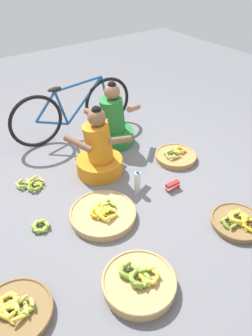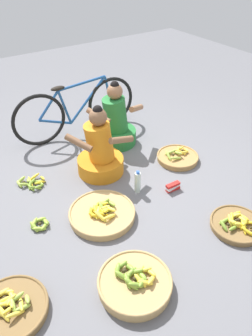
{
  "view_description": "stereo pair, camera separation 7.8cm",
  "coord_description": "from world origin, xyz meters",
  "px_view_note": "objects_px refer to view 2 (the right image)",
  "views": [
    {
      "loc": [
        -1.48,
        -2.27,
        2.24
      ],
      "look_at": [
        0.0,
        -0.2,
        0.35
      ],
      "focal_mm": 34.4,
      "sensor_mm": 36.0,
      "label": 1
    },
    {
      "loc": [
        -1.41,
        -2.31,
        2.24
      ],
      "look_at": [
        0.0,
        -0.2,
        0.35
      ],
      "focal_mm": 34.4,
      "sensor_mm": 36.0,
      "label": 2
    }
  ],
  "objects_px": {
    "banana_basket_back_center": "(178,157)",
    "banana_basket_back_right": "(11,308)",
    "vendor_woman_behind": "(116,124)",
    "bicycle_leaning": "(77,110)",
    "banana_basket_near_bicycle": "(135,283)",
    "vendor_woman_front": "(100,152)",
    "packet_carton_stack": "(173,187)",
    "water_bottle": "(138,182)",
    "banana_basket_mid_right": "(237,224)",
    "loose_bananas_front_right": "(32,183)",
    "loose_bananas_front_left": "(40,224)",
    "banana_basket_front_center": "(102,213)"
  },
  "relations": [
    {
      "from": "vendor_woman_behind",
      "to": "banana_basket_mid_right",
      "type": "xyz_separation_m",
      "value": [
        0.13,
        -1.89,
        -0.23
      ]
    },
    {
      "from": "vendor_woman_behind",
      "to": "bicycle_leaning",
      "type": "xyz_separation_m",
      "value": [
        -0.3,
        0.47,
        0.09
      ]
    },
    {
      "from": "banana_basket_mid_right",
      "to": "loose_bananas_front_right",
      "type": "bearing_deg",
      "value": 129.26
    },
    {
      "from": "loose_bananas_front_left",
      "to": "water_bottle",
      "type": "bearing_deg",
      "value": -5.14
    },
    {
      "from": "packet_carton_stack",
      "to": "water_bottle",
      "type": "bearing_deg",
      "value": 148.98
    },
    {
      "from": "water_bottle",
      "to": "banana_basket_back_right",
      "type": "bearing_deg",
      "value": -159.07
    },
    {
      "from": "vendor_woman_front",
      "to": "loose_bananas_front_left",
      "type": "xyz_separation_m",
      "value": [
        -0.91,
        -0.42,
        -0.24
      ]
    },
    {
      "from": "water_bottle",
      "to": "packet_carton_stack",
      "type": "bearing_deg",
      "value": -31.02
    },
    {
      "from": "vendor_woman_front",
      "to": "bicycle_leaning",
      "type": "bearing_deg",
      "value": 78.83
    },
    {
      "from": "vendor_woman_front",
      "to": "banana_basket_back_right",
      "type": "height_order",
      "value": "vendor_woman_front"
    },
    {
      "from": "banana_basket_back_center",
      "to": "loose_bananas_front_right",
      "type": "bearing_deg",
      "value": 162.25
    },
    {
      "from": "banana_basket_mid_right",
      "to": "banana_basket_front_center",
      "type": "distance_m",
      "value": 1.27
    },
    {
      "from": "vendor_woman_behind",
      "to": "bicycle_leaning",
      "type": "bearing_deg",
      "value": 122.71
    },
    {
      "from": "banana_basket_back_center",
      "to": "banana_basket_back_right",
      "type": "height_order",
      "value": "banana_basket_back_center"
    },
    {
      "from": "loose_bananas_front_left",
      "to": "water_bottle",
      "type": "xyz_separation_m",
      "value": [
        1.05,
        -0.09,
        0.1
      ]
    },
    {
      "from": "vendor_woman_front",
      "to": "banana_basket_mid_right",
      "type": "xyz_separation_m",
      "value": [
        0.62,
        -1.45,
        -0.22
      ]
    },
    {
      "from": "banana_basket_back_center",
      "to": "banana_basket_near_bicycle",
      "type": "xyz_separation_m",
      "value": [
        -1.42,
        -1.13,
        0.02
      ]
    },
    {
      "from": "vendor_woman_front",
      "to": "packet_carton_stack",
      "type": "xyz_separation_m",
      "value": [
        0.47,
        -0.71,
        -0.22
      ]
    },
    {
      "from": "loose_bananas_front_left",
      "to": "water_bottle",
      "type": "height_order",
      "value": "water_bottle"
    },
    {
      "from": "loose_bananas_front_left",
      "to": "packet_carton_stack",
      "type": "height_order",
      "value": "packet_carton_stack"
    },
    {
      "from": "vendor_woman_front",
      "to": "water_bottle",
      "type": "relative_size",
      "value": 3.13
    },
    {
      "from": "packet_carton_stack",
      "to": "banana_basket_front_center",
      "type": "bearing_deg",
      "value": 174.87
    },
    {
      "from": "banana_basket_back_center",
      "to": "banana_basket_near_bicycle",
      "type": "relative_size",
      "value": 0.86
    },
    {
      "from": "vendor_woman_front",
      "to": "banana_basket_front_center",
      "type": "xyz_separation_m",
      "value": [
        -0.36,
        -0.64,
        -0.22
      ]
    },
    {
      "from": "loose_bananas_front_left",
      "to": "banana_basket_mid_right",
      "type": "bearing_deg",
      "value": -34.15
    },
    {
      "from": "water_bottle",
      "to": "loose_bananas_front_left",
      "type": "bearing_deg",
      "value": 174.86
    },
    {
      "from": "bicycle_leaning",
      "to": "packet_carton_stack",
      "type": "distance_m",
      "value": 1.68
    },
    {
      "from": "banana_basket_near_bicycle",
      "to": "water_bottle",
      "type": "height_order",
      "value": "water_bottle"
    },
    {
      "from": "vendor_woman_behind",
      "to": "water_bottle",
      "type": "distance_m",
      "value": 1.02
    },
    {
      "from": "bicycle_leaning",
      "to": "packet_carton_stack",
      "type": "xyz_separation_m",
      "value": [
        0.29,
        -1.62,
        -0.31
      ]
    },
    {
      "from": "vendor_woman_front",
      "to": "loose_bananas_front_right",
      "type": "bearing_deg",
      "value": 164.15
    },
    {
      "from": "banana_basket_near_bicycle",
      "to": "water_bottle",
      "type": "relative_size",
      "value": 2.21
    },
    {
      "from": "banana_basket_mid_right",
      "to": "banana_basket_back_right",
      "type": "relative_size",
      "value": 0.91
    },
    {
      "from": "vendor_woman_behind",
      "to": "vendor_woman_front",
      "type": "bearing_deg",
      "value": -137.49
    },
    {
      "from": "bicycle_leaning",
      "to": "loose_bananas_front_left",
      "type": "height_order",
      "value": "bicycle_leaning"
    },
    {
      "from": "banana_basket_mid_right",
      "to": "banana_basket_back_right",
      "type": "xyz_separation_m",
      "value": [
        -2.01,
        0.35,
        0.0
      ]
    },
    {
      "from": "banana_basket_back_right",
      "to": "loose_bananas_front_left",
      "type": "relative_size",
      "value": 2.67
    },
    {
      "from": "loose_bananas_front_left",
      "to": "loose_bananas_front_right",
      "type": "bearing_deg",
      "value": 75.69
    },
    {
      "from": "banana_basket_near_bicycle",
      "to": "loose_bananas_front_left",
      "type": "relative_size",
      "value": 2.85
    },
    {
      "from": "bicycle_leaning",
      "to": "banana_basket_near_bicycle",
      "type": "bearing_deg",
      "value": -106.92
    },
    {
      "from": "loose_bananas_front_right",
      "to": "vendor_woman_front",
      "type": "bearing_deg",
      "value": -15.85
    },
    {
      "from": "banana_basket_back_right",
      "to": "packet_carton_stack",
      "type": "bearing_deg",
      "value": 11.94
    },
    {
      "from": "banana_basket_mid_right",
      "to": "loose_bananas_front_left",
      "type": "distance_m",
      "value": 1.84
    },
    {
      "from": "vendor_woman_front",
      "to": "water_bottle",
      "type": "bearing_deg",
      "value": -74.2
    },
    {
      "from": "banana_basket_back_center",
      "to": "loose_bananas_front_left",
      "type": "xyz_separation_m",
      "value": [
        -1.79,
        -0.11,
        -0.01
      ]
    },
    {
      "from": "banana_basket_back_right",
      "to": "loose_bananas_front_left",
      "type": "bearing_deg",
      "value": 54.58
    },
    {
      "from": "banana_basket_front_center",
      "to": "banana_basket_back_right",
      "type": "distance_m",
      "value": 1.14
    },
    {
      "from": "banana_basket_back_center",
      "to": "loose_bananas_front_left",
      "type": "height_order",
      "value": "banana_basket_back_center"
    },
    {
      "from": "loose_bananas_front_left",
      "to": "packet_carton_stack",
      "type": "distance_m",
      "value": 1.41
    },
    {
      "from": "packet_carton_stack",
      "to": "banana_basket_near_bicycle",
      "type": "bearing_deg",
      "value": -144.11
    }
  ]
}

